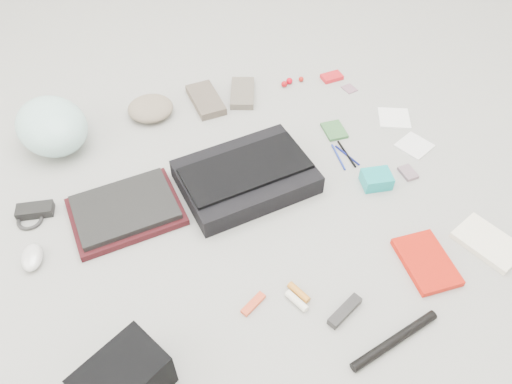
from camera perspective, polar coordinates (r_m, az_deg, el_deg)
name	(u,v)px	position (r m, az deg, el deg)	size (l,w,h in m)	color
ground_plane	(256,202)	(1.74, 0.00, -1.10)	(4.00, 4.00, 0.00)	gray
messenger_bag	(246,177)	(1.77, -1.16, 1.75)	(0.45, 0.32, 0.08)	black
bag_flap	(246,168)	(1.74, -1.18, 2.74)	(0.44, 0.20, 0.01)	black
laptop_sleeve	(126,212)	(1.75, -14.63, -2.20)	(0.36, 0.27, 0.03)	#380E12
laptop	(125,207)	(1.73, -14.77, -1.70)	(0.33, 0.24, 0.02)	black
bike_helmet	(52,126)	(2.03, -22.31, 6.99)	(0.25, 0.31, 0.19)	#B1E7E1
beanie	(150,108)	(2.11, -11.97, 9.34)	(0.18, 0.18, 0.06)	gray
mitten_left	(206,100)	(2.14, -5.76, 10.44)	(0.11, 0.22, 0.03)	brown
mitten_right	(242,93)	(2.17, -1.56, 11.23)	(0.10, 0.19, 0.03)	#685F53
power_brick	(35,210)	(1.85, -23.93, -1.92)	(0.12, 0.05, 0.03)	black
cable_coil	(30,220)	(1.84, -24.41, -2.92)	(0.09, 0.09, 0.01)	black
mouse	(32,257)	(1.72, -24.24, -6.79)	(0.06, 0.11, 0.04)	silver
camera_bag	(124,381)	(1.38, -14.89, -20.12)	(0.21, 0.15, 0.14)	black
multitool	(253,304)	(1.50, -0.32, -12.66)	(0.09, 0.02, 0.01)	#CB4020
toiletry_tube_white	(297,301)	(1.51, 4.68, -12.31)	(0.02, 0.02, 0.08)	white
toiletry_tube_orange	(299,292)	(1.52, 4.91, -11.35)	(0.02, 0.02, 0.08)	#C37523
u_lock	(345,311)	(1.51, 10.10, -13.24)	(0.12, 0.03, 0.02)	black
bike_pump	(395,340)	(1.49, 15.57, -16.01)	(0.03, 0.03, 0.30)	black
book_red	(426,262)	(1.66, 18.89, -7.56)	(0.14, 0.21, 0.02)	red
book_white	(488,243)	(1.78, 24.98, -5.27)	(0.13, 0.20, 0.02)	#EFE8CD
notepad	(334,130)	(2.02, 8.94, 6.97)	(0.08, 0.11, 0.01)	#336434
pen_blue	(338,157)	(1.91, 9.40, 3.97)	(0.01, 0.01, 0.14)	navy
pen_black	(347,154)	(1.93, 10.31, 4.31)	(0.01, 0.01, 0.15)	black
pen_navy	(347,155)	(1.93, 10.40, 4.14)	(0.01, 0.01, 0.13)	#0C115B
accordion_wallet	(376,179)	(1.83, 13.60, 1.42)	(0.10, 0.08, 0.05)	#159FA1
card_deck	(408,173)	(1.91, 16.99, 2.12)	(0.05, 0.07, 0.01)	gray
napkin_top	(394,118)	(2.13, 15.51, 8.15)	(0.12, 0.12, 0.01)	white
napkin_bottom	(414,146)	(2.03, 17.65, 5.07)	(0.11, 0.11, 0.01)	white
lollipop_a	(284,84)	(2.23, 3.26, 12.22)	(0.03, 0.03, 0.03)	#A30A10
lollipop_b	(289,81)	(2.25, 3.84, 12.56)	(0.03, 0.03, 0.03)	red
lollipop_c	(301,79)	(2.27, 5.18, 12.73)	(0.02, 0.02, 0.02)	#AF1A13
altoids_tin	(332,77)	(2.30, 8.66, 12.88)	(0.09, 0.06, 0.02)	red
stamp_sheet	(349,89)	(2.25, 10.63, 11.53)	(0.05, 0.06, 0.00)	gray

